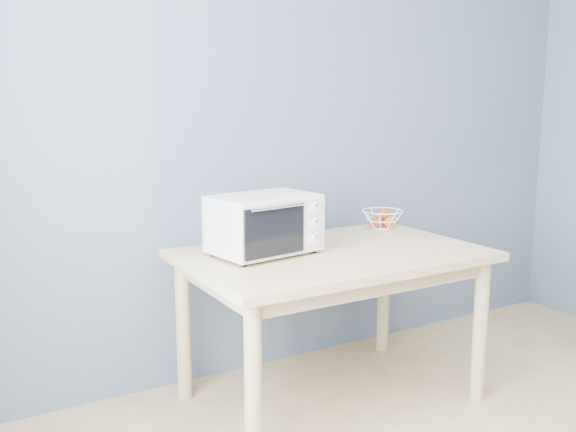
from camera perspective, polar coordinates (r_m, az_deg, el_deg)
dining_table at (r=3.08m, az=3.95°, el=-4.95°), size 1.40×0.90×0.75m
toaster_oven at (r=2.95m, az=-2.42°, el=-0.71°), size 0.52×0.41×0.28m
fruit_basket at (r=3.60m, az=8.36°, el=-0.21°), size 0.23×0.23×0.12m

